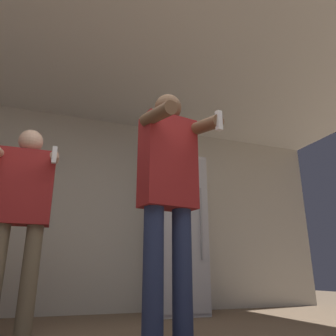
{
  "coord_description": "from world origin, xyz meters",
  "views": [
    {
      "loc": [
        -0.52,
        -1.4,
        0.47
      ],
      "look_at": [
        0.24,
        0.7,
        1.19
      ],
      "focal_mm": 35.0,
      "sensor_mm": 36.0,
      "label": 1
    }
  ],
  "objects": [
    {
      "name": "person_woman_foreground",
      "position": [
        0.25,
        0.68,
        1.03
      ],
      "size": [
        0.53,
        0.54,
        1.77
      ],
      "color": "navy",
      "rests_on": "ground_plane"
    },
    {
      "name": "refrigerator",
      "position": [
        1.02,
        2.57,
        0.96
      ],
      "size": [
        0.63,
        0.73,
        1.92
      ],
      "color": "silver",
      "rests_on": "ground_plane"
    },
    {
      "name": "person_man_side",
      "position": [
        -0.74,
        1.56,
        0.99
      ],
      "size": [
        0.51,
        0.43,
        1.7
      ],
      "color": "#75664C",
      "rests_on": "ground_plane"
    },
    {
      "name": "ceiling_slab",
      "position": [
        0.0,
        1.46,
        2.57
      ],
      "size": [
        7.0,
        3.43,
        0.05
      ],
      "color": "silver",
      "rests_on": "wall_back"
    },
    {
      "name": "wall_back",
      "position": [
        0.0,
        2.94,
        1.27
      ],
      "size": [
        7.0,
        0.06,
        2.55
      ],
      "color": "beige",
      "rests_on": "ground_plane"
    }
  ]
}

